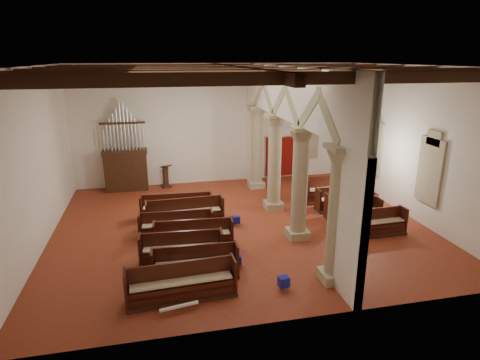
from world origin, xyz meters
name	(u,v)px	position (x,y,z in m)	size (l,w,h in m)	color
floor	(240,225)	(0.00, 0.00, 0.00)	(14.00, 14.00, 0.00)	maroon
ceiling	(240,66)	(0.00, 0.00, 6.00)	(14.00, 14.00, 0.00)	#321B10
wall_back	(215,124)	(0.00, 6.00, 3.00)	(14.00, 0.02, 6.00)	white
wall_front	(297,208)	(0.00, -6.00, 3.00)	(14.00, 0.02, 6.00)	white
wall_left	(35,160)	(-7.00, 0.00, 3.00)	(0.02, 12.00, 6.00)	white
wall_right	(410,142)	(7.00, 0.00, 3.00)	(0.02, 12.00, 6.00)	white
ceiling_beams	(240,71)	(0.00, 0.00, 5.82)	(13.80, 11.80, 0.30)	#3E2113
arcade	(287,133)	(1.80, 0.00, 3.56)	(0.90, 11.90, 6.00)	tan
window_right_a	(431,171)	(6.98, -1.50, 2.20)	(0.03, 1.00, 2.20)	#367B5F
window_right_b	(374,148)	(6.98, 2.50, 2.20)	(0.03, 1.00, 2.20)	#367B5F
window_back	(307,136)	(5.00, 5.98, 2.20)	(1.00, 0.03, 2.20)	#367B5F
pipe_organ	(126,163)	(-4.50, 5.50, 1.37)	(2.10, 0.85, 4.40)	#3E2113
lectern	(166,178)	(-2.63, 5.49, 0.49)	(0.59, 0.63, 1.20)	#3C2013
dossal_curtain	(280,156)	(3.50, 5.92, 1.17)	(1.80, 0.07, 2.17)	maroon
processional_banner	(305,165)	(4.74, 5.49, 0.75)	(0.48, 0.61, 2.08)	#3E2113
hymnal_box_a	(284,281)	(0.23, -4.64, 0.25)	(0.29, 0.24, 0.29)	#162B9C
hymnal_box_b	(237,260)	(-0.78, -3.10, 0.24)	(0.27, 0.22, 0.27)	#152396
hymnal_box_c	(236,220)	(-0.16, 0.04, 0.24)	(0.28, 0.23, 0.28)	navy
tube_heater_a	(179,306)	(-2.72, -5.07, 0.16)	(0.10, 0.10, 1.01)	white
tube_heater_b	(215,278)	(-1.60, -3.91, 0.16)	(0.10, 0.10, 1.00)	silver
nave_pew_0	(182,287)	(-2.60, -4.48, 0.34)	(3.00, 0.86, 1.03)	#3E2113
nave_pew_1	(195,268)	(-2.12, -3.48, 0.33)	(2.57, 0.73, 0.99)	#3E2113
nave_pew_2	(182,253)	(-2.44, -2.47, 0.33)	(2.66, 0.84, 1.01)	#3E2113
nave_pew_3	(194,239)	(-1.97, -1.55, 0.33)	(2.73, 0.82, 1.00)	#3E2113
nave_pew_4	(176,229)	(-2.49, -0.51, 0.31)	(2.69, 0.76, 0.95)	#3E2113
nave_pew_5	(185,217)	(-2.08, 0.50, 0.35)	(3.01, 0.82, 1.06)	#3E2113
nave_pew_6	(177,211)	(-2.35, 1.25, 0.34)	(2.92, 0.82, 1.02)	#3E2113
aisle_pew_0	(380,226)	(4.85, -1.88, 0.33)	(1.99, 0.73, 0.99)	#3E2113
aisle_pew_1	(355,216)	(4.36, -0.96, 0.38)	(1.92, 0.84, 1.11)	#3E2113
aisle_pew_2	(350,210)	(4.52, -0.21, 0.36)	(2.07, 0.82, 1.06)	#3E2113
aisle_pew_3	(339,202)	(4.50, 0.73, 0.33)	(2.07, 0.69, 1.00)	#3E2113
aisle_pew_4	(326,193)	(4.39, 1.85, 0.39)	(2.01, 0.76, 1.14)	#3E2113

